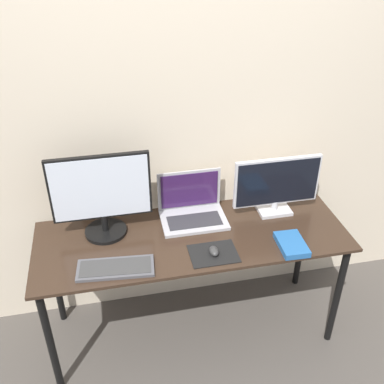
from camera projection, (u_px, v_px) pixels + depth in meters
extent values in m
plane|color=#4C4742|center=(203.00, 368.00, 2.58)|extent=(12.00, 12.00, 0.00)
cube|color=beige|center=(179.00, 120.00, 2.46)|extent=(7.00, 0.05, 2.50)
cube|color=#332319|center=(192.00, 237.00, 2.44)|extent=(1.69, 0.60, 0.02)
cylinder|color=black|center=(50.00, 343.00, 2.29)|extent=(0.04, 0.04, 0.71)
cylinder|color=black|center=(337.00, 296.00, 2.57)|extent=(0.04, 0.04, 0.71)
cylinder|color=black|center=(55.00, 276.00, 2.70)|extent=(0.04, 0.04, 0.71)
cylinder|color=black|center=(301.00, 242.00, 2.98)|extent=(0.04, 0.04, 0.71)
cylinder|color=black|center=(106.00, 231.00, 2.45)|extent=(0.23, 0.23, 0.02)
cylinder|color=black|center=(105.00, 223.00, 2.42)|extent=(0.04, 0.04, 0.10)
cube|color=black|center=(100.00, 187.00, 2.31)|extent=(0.52, 0.02, 0.37)
cube|color=silver|center=(100.00, 189.00, 2.29)|extent=(0.50, 0.01, 0.34)
cube|color=silver|center=(274.00, 210.00, 2.62)|extent=(0.19, 0.13, 0.02)
cylinder|color=silver|center=(275.00, 205.00, 2.60)|extent=(0.04, 0.04, 0.05)
cube|color=silver|center=(277.00, 181.00, 2.52)|extent=(0.50, 0.02, 0.29)
cube|color=black|center=(278.00, 183.00, 2.51)|extent=(0.47, 0.01, 0.27)
cube|color=#ADADB2|center=(194.00, 220.00, 2.54)|extent=(0.37, 0.25, 0.02)
cube|color=#2D2D33|center=(194.00, 221.00, 2.51)|extent=(0.30, 0.14, 0.00)
cube|color=#ADADB2|center=(189.00, 189.00, 2.57)|extent=(0.37, 0.01, 0.24)
cube|color=#331947|center=(189.00, 190.00, 2.56)|extent=(0.33, 0.00, 0.21)
cube|color=#4C4C51|center=(116.00, 268.00, 2.20)|extent=(0.39, 0.19, 0.02)
cube|color=#383838|center=(115.00, 267.00, 2.19)|extent=(0.36, 0.15, 0.00)
cube|color=black|center=(213.00, 254.00, 2.30)|extent=(0.25, 0.19, 0.00)
ellipsoid|color=#333333|center=(214.00, 251.00, 2.28)|extent=(0.05, 0.07, 0.04)
cube|color=#235B9E|center=(292.00, 244.00, 2.34)|extent=(0.14, 0.21, 0.03)
cube|color=white|center=(292.00, 244.00, 2.34)|extent=(0.14, 0.20, 0.03)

